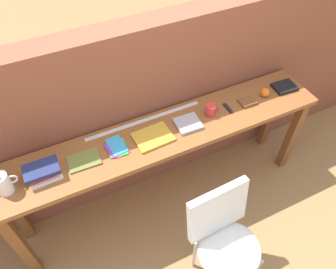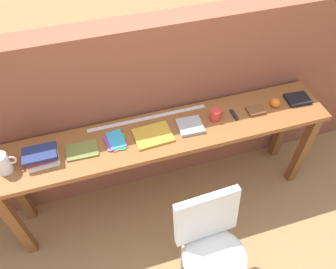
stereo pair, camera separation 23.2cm
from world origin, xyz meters
name	(u,v)px [view 1 (the left image)]	position (x,y,z in m)	size (l,w,h in m)	color
ground_plane	(180,223)	(0.00, 0.00, 0.00)	(40.00, 40.00, 0.00)	#9E7547
brick_wall_back	(147,111)	(0.00, 0.64, 0.79)	(6.00, 0.20, 1.58)	brown
sideboard	(165,144)	(0.00, 0.30, 0.74)	(2.50, 0.44, 0.88)	brown
chair_white_moulded	(225,237)	(0.09, -0.45, 0.53)	(0.46, 0.47, 0.89)	white
pitcher_white	(3,183)	(-1.10, 0.28, 0.96)	(0.14, 0.10, 0.18)	white
book_stack_leftmost	(43,171)	(-0.87, 0.29, 0.93)	(0.22, 0.17, 0.09)	white
magazine_cycling	(84,160)	(-0.60, 0.29, 0.89)	(0.21, 0.15, 0.01)	olive
pamphlet_pile_colourful	(117,147)	(-0.37, 0.30, 0.89)	(0.15, 0.20, 0.01)	yellow
book_open_centre	(153,137)	(-0.10, 0.28, 0.89)	(0.27, 0.20, 0.02)	gold
book_grey_hardcover	(188,124)	(0.18, 0.29, 0.89)	(0.18, 0.17, 0.03)	#9E9EA3
mug	(211,110)	(0.39, 0.31, 0.92)	(0.11, 0.08, 0.09)	red
multitool_folded	(228,108)	(0.54, 0.31, 0.89)	(0.02, 0.11, 0.02)	black
leather_journal_brown	(247,102)	(0.72, 0.30, 0.89)	(0.13, 0.10, 0.02)	brown
sports_ball_small	(265,92)	(0.89, 0.31, 0.92)	(0.07, 0.07, 0.07)	orange
book_repair_rightmost	(284,87)	(1.09, 0.31, 0.89)	(0.18, 0.14, 0.03)	black
ruler_metal_back_edge	(144,120)	(-0.09, 0.47, 0.88)	(0.91, 0.03, 0.00)	silver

